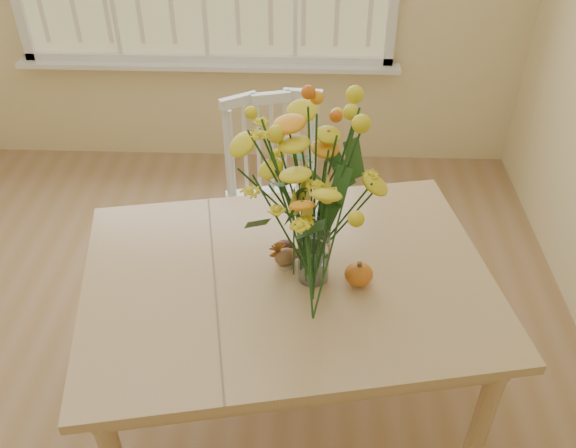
{
  "coord_description": "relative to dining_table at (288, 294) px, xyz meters",
  "views": [
    {
      "loc": [
        0.64,
        -1.44,
        2.27
      ],
      "look_at": [
        0.58,
        0.18,
        1.0
      ],
      "focal_mm": 38.0,
      "sensor_mm": 36.0,
      "label": 1
    }
  ],
  "objects": [
    {
      "name": "flower_vase",
      "position": [
        0.09,
        -0.0,
        0.46
      ],
      "size": [
        0.52,
        0.52,
        0.62
      ],
      "color": "white",
      "rests_on": "dining_table"
    },
    {
      "name": "turkey_figurine",
      "position": [
        -0.01,
        0.06,
        0.13
      ],
      "size": [
        0.1,
        0.09,
        0.1
      ],
      "rotation": [
        0.0,
        0.0,
        0.38
      ],
      "color": "#CCB78C",
      "rests_on": "dining_table"
    },
    {
      "name": "dark_gourd",
      "position": [
        -0.01,
        0.09,
        0.13
      ],
      "size": [
        0.13,
        0.08,
        0.07
      ],
      "color": "#38160F",
      "rests_on": "dining_table"
    },
    {
      "name": "windsor_chair",
      "position": [
        -0.09,
        0.82,
        -0.12
      ],
      "size": [
        0.57,
        0.55,
        1.02
      ],
      "rotation": [
        0.0,
        0.0,
        0.25
      ],
      "color": "white",
      "rests_on": "floor"
    },
    {
      "name": "floor",
      "position": [
        -0.58,
        -0.16,
        -0.69
      ],
      "size": [
        4.0,
        4.5,
        0.01
      ],
      "primitive_type": "cube",
      "color": "#A27B4E",
      "rests_on": "ground"
    },
    {
      "name": "dining_table",
      "position": [
        0.0,
        0.0,
        0.0
      ],
      "size": [
        1.62,
        1.29,
        0.78
      ],
      "rotation": [
        0.0,
        0.0,
        0.19
      ],
      "color": "tan",
      "rests_on": "floor"
    },
    {
      "name": "pumpkin",
      "position": [
        0.25,
        -0.03,
        0.13
      ],
      "size": [
        0.1,
        0.1,
        0.08
      ],
      "primitive_type": "ellipsoid",
      "color": "#CA5417",
      "rests_on": "dining_table"
    }
  ]
}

